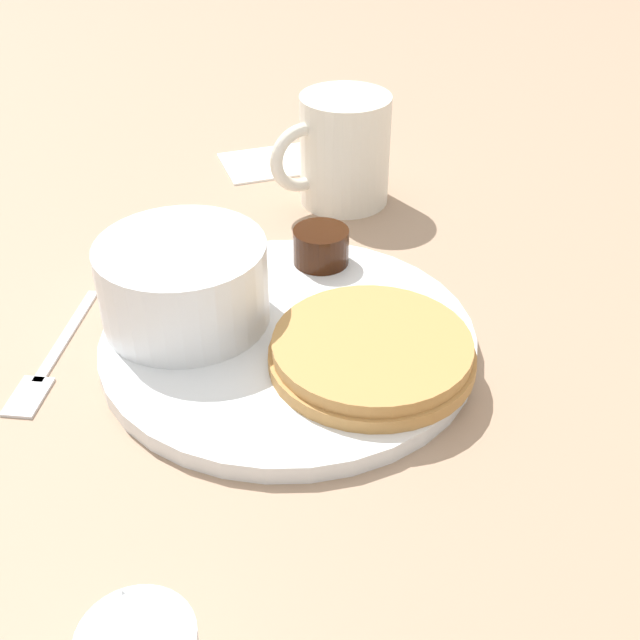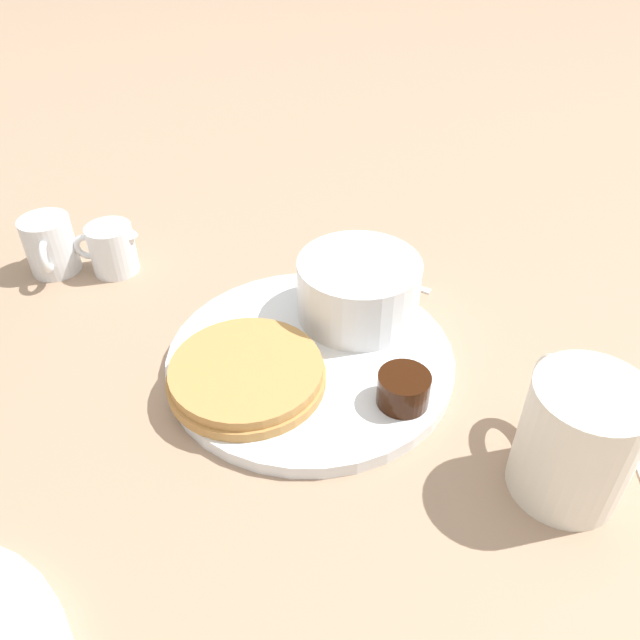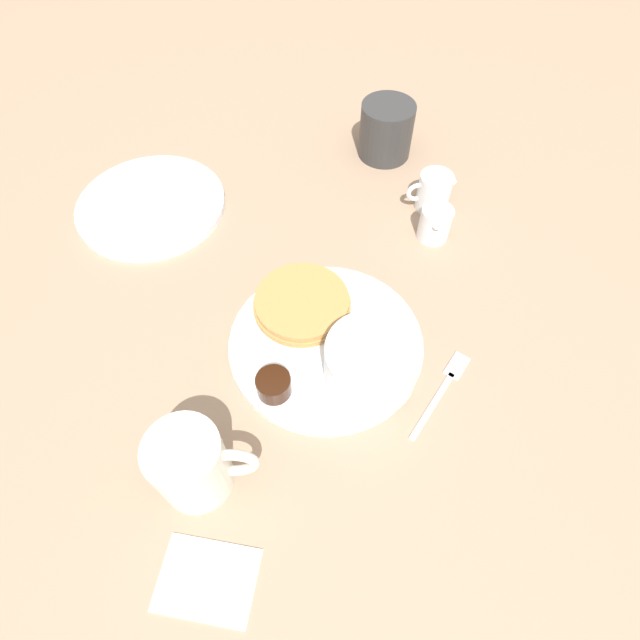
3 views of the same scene
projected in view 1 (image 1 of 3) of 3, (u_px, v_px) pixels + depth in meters
The scene contains 9 objects.
ground_plane at pixel (289, 347), 0.53m from camera, with size 4.00×4.00×0.00m, color #9E7F66.
plate at pixel (289, 340), 0.53m from camera, with size 0.25×0.25×0.01m.
pancake_stack at pixel (372, 352), 0.49m from camera, with size 0.13×0.13×0.02m.
bowl at pixel (183, 280), 0.52m from camera, with size 0.11×0.11×0.06m.
syrup_cup at pixel (321, 246), 0.59m from camera, with size 0.04×0.04×0.03m.
butter_ramekin at pixel (167, 285), 0.54m from camera, with size 0.05×0.05×0.04m.
coffee_mug at pixel (342, 150), 0.68m from camera, with size 0.11×0.08×0.09m.
fork at pixel (48, 363), 0.51m from camera, with size 0.09×0.12×0.00m.
napkin at pixel (274, 161), 0.77m from camera, with size 0.11×0.09×0.00m.
Camera 1 is at (-0.19, -0.38, 0.32)m, focal length 45.00 mm.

